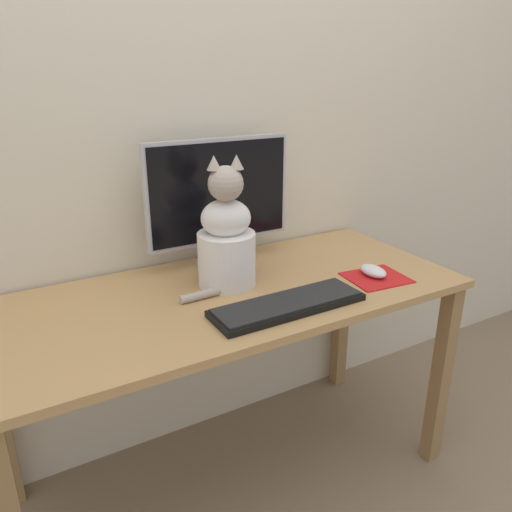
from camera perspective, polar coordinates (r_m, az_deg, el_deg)
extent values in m
plane|color=#847056|center=(1.90, -2.56, -23.82)|extent=(12.00, 12.00, 0.00)
cube|color=beige|center=(1.67, -8.90, 17.63)|extent=(7.00, 0.04, 2.50)
cube|color=tan|center=(1.50, -2.98, -4.45)|extent=(1.41, 0.62, 0.02)
cube|color=olive|center=(1.87, 20.36, -12.79)|extent=(0.05, 0.05, 0.68)
cube|color=olive|center=(2.19, 9.72, -6.51)|extent=(0.05, 0.05, 0.68)
cylinder|color=#B2B2B7|center=(1.70, -4.01, -0.70)|extent=(0.17, 0.17, 0.01)
cylinder|color=#B2B2B7|center=(1.68, -4.04, 0.57)|extent=(0.04, 0.04, 0.07)
cube|color=#B2B2B7|center=(1.62, -4.23, 7.37)|extent=(0.50, 0.02, 0.34)
cube|color=black|center=(1.62, -4.07, 7.31)|extent=(0.47, 0.00, 0.32)
cube|color=black|center=(1.39, 3.68, -5.64)|extent=(0.44, 0.14, 0.02)
cube|color=black|center=(1.38, 3.69, -5.20)|extent=(0.42, 0.12, 0.01)
cube|color=red|center=(1.62, 13.58, -2.42)|extent=(0.20, 0.18, 0.00)
ellipsoid|color=white|center=(1.62, 13.24, -1.67)|extent=(0.06, 0.10, 0.03)
cylinder|color=white|center=(1.51, -3.36, -0.34)|extent=(0.22, 0.22, 0.16)
ellipsoid|color=white|center=(1.47, -3.47, 4.34)|extent=(0.18, 0.17, 0.11)
sphere|color=#B2A393|center=(1.43, -3.48, 8.25)|extent=(0.13, 0.13, 0.10)
cone|color=#B2A393|center=(1.41, -4.84, 10.58)|extent=(0.05, 0.05, 0.04)
cone|color=#B2A393|center=(1.42, -2.25, 10.70)|extent=(0.05, 0.05, 0.04)
cylinder|color=#B2A393|center=(1.46, -4.57, -4.05)|extent=(0.23, 0.03, 0.02)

